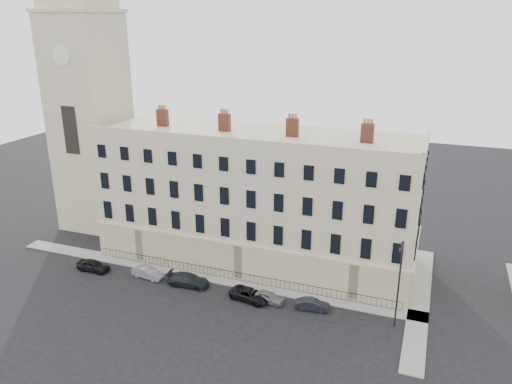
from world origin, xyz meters
TOP-DOWN VIEW (x-y plane):
  - ground at (0.00, 0.00)m, footprint 160.00×160.00m
  - terrace at (-5.97, 11.97)m, footprint 36.22×12.22m
  - church_tower at (-30.00, 14.00)m, footprint 8.00×8.13m
  - pavement_terrace at (-10.00, 5.00)m, footprint 48.00×2.00m
  - pavement_east_return at (13.00, 8.00)m, footprint 2.00×24.00m
  - railings at (-6.00, 5.40)m, footprint 35.00×0.04m
  - car_a at (-22.14, 1.89)m, footprint 3.87×1.57m
  - car_b at (-15.48, 2.67)m, footprint 3.80×1.67m
  - car_c at (-10.49, 2.67)m, footprint 4.74×2.17m
  - car_d at (-3.21, 2.27)m, footprint 4.62×2.69m
  - car_e at (-1.42, 2.50)m, footprint 3.60×1.61m
  - car_f at (3.18, 2.71)m, footprint 3.51×1.60m
  - streetlamp at (11.03, 2.54)m, footprint 0.32×1.88m

SIDE VIEW (x-z plane):
  - ground at x=0.00m, z-range 0.00..0.00m
  - pavement_terrace at x=-10.00m, z-range 0.00..0.12m
  - pavement_east_return at x=13.00m, z-range 0.00..0.12m
  - railings at x=-6.00m, z-range 0.07..1.03m
  - car_f at x=3.18m, z-range 0.00..1.12m
  - car_e at x=-1.42m, z-range 0.00..1.20m
  - car_d at x=-3.21m, z-range 0.00..1.21m
  - car_b at x=-15.48m, z-range 0.00..1.21m
  - car_a at x=-22.14m, z-range 0.00..1.32m
  - car_c at x=-10.49m, z-range 0.00..1.34m
  - streetlamp at x=11.03m, z-range 0.47..9.16m
  - terrace at x=-5.97m, z-range -1.00..16.00m
  - church_tower at x=-30.00m, z-range -3.34..40.66m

